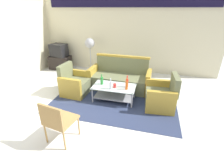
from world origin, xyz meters
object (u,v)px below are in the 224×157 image
at_px(armchair_left, 75,84).
at_px(armchair_right, 161,97).
at_px(tv_stand, 60,62).
at_px(television, 59,50).
at_px(coffee_table, 114,91).
at_px(bottle_red, 127,83).
at_px(bottle_clear, 111,85).
at_px(wicker_chair, 57,120).
at_px(bottle_green, 102,80).
at_px(pedestal_fan, 90,45).
at_px(bottle_orange, 127,85).
at_px(couch, 120,79).
at_px(cup, 115,86).

xyz_separation_m(armchair_left, armchair_right, (2.36, -0.12, 0.00)).
relative_size(tv_stand, television, 1.20).
xyz_separation_m(coffee_table, tv_stand, (-2.68, 1.85, -0.01)).
bearing_deg(television, bottle_red, 158.65).
distance_m(bottle_red, bottle_clear, 0.43).
relative_size(television, wicker_chair, 0.79).
distance_m(bottle_green, wicker_chair, 1.75).
bearing_deg(armchair_right, television, 59.99).
bearing_deg(wicker_chair, coffee_table, 80.34).
height_order(bottle_red, pedestal_fan, pedestal_fan).
xyz_separation_m(armchair_left, bottle_green, (0.82, -0.06, 0.23)).
relative_size(bottle_red, bottle_clear, 1.11).
height_order(bottle_green, bottle_orange, bottle_orange).
relative_size(bottle_clear, wicker_chair, 0.34).
bearing_deg(coffee_table, couch, 89.93).
relative_size(bottle_red, television, 0.47).
bearing_deg(armchair_right, bottle_red, 81.46).
bearing_deg(armchair_right, bottle_green, 83.48).
relative_size(armchair_left, coffee_table, 0.77).
xyz_separation_m(couch, bottle_green, (-0.35, -0.69, 0.20)).
relative_size(bottle_clear, television, 0.43).
bearing_deg(couch, wicker_chair, 78.09).
bearing_deg(bottle_clear, coffee_table, 74.05).
height_order(pedestal_fan, wicker_chair, pedestal_fan).
bearing_deg(bottle_red, bottle_clear, -150.69).
relative_size(couch, television, 2.74).
xyz_separation_m(coffee_table, bottle_clear, (-0.05, -0.17, 0.25)).
distance_m(tv_stand, television, 0.50).
bearing_deg(armchair_right, cup, 87.56).
bearing_deg(bottle_red, cup, -161.14).
relative_size(pedestal_fan, wicker_chair, 1.51).
bearing_deg(cup, wicker_chair, -111.06).
relative_size(armchair_left, bottle_green, 2.99).
xyz_separation_m(tv_stand, television, (0.00, 0.00, 0.50)).
bearing_deg(armchair_right, tv_stand, 60.03).
relative_size(armchair_right, coffee_table, 0.77).
distance_m(bottle_red, pedestal_fan, 2.58).
bearing_deg(wicker_chair, armchair_right, 52.83).
xyz_separation_m(bottle_green, cup, (0.38, -0.10, -0.06)).
distance_m(armchair_right, coffee_table, 1.19).
bearing_deg(cup, tv_stand, 144.91).
height_order(coffee_table, bottle_orange, bottle_orange).
bearing_deg(television, armchair_left, 140.43).
distance_m(couch, tv_stand, 2.90).
xyz_separation_m(cup, pedestal_fan, (-1.43, 1.95, 0.55)).
distance_m(bottle_clear, bottle_orange, 0.40).
bearing_deg(bottle_orange, television, 147.29).
xyz_separation_m(tv_stand, wicker_chair, (2.08, -3.54, 0.23)).
xyz_separation_m(couch, bottle_orange, (0.34, -0.82, 0.21)).
xyz_separation_m(bottle_orange, wicker_chair, (-0.94, -1.60, -0.03)).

